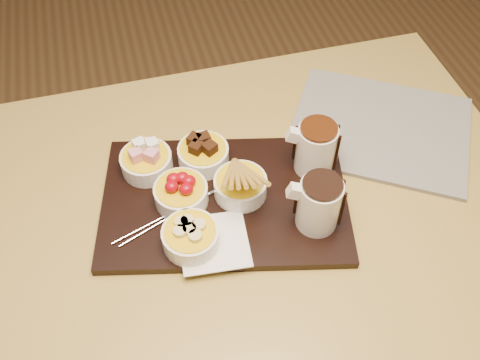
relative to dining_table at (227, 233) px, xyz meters
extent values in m
plane|color=#56381D|center=(0.00, 0.00, -0.65)|extent=(5.00, 5.00, 0.00)
cube|color=#A58B3D|center=(0.00, 0.00, 0.08)|extent=(1.20, 0.80, 0.04)
cylinder|color=#A58B3D|center=(-0.54, 0.34, -0.30)|extent=(0.06, 0.06, 0.71)
cylinder|color=#A58B3D|center=(0.54, 0.34, -0.30)|extent=(0.06, 0.06, 0.71)
cube|color=black|center=(0.00, 0.00, 0.11)|extent=(0.52, 0.40, 0.02)
cube|color=white|center=(-0.04, -0.09, 0.12)|extent=(0.13, 0.13, 0.00)
cylinder|color=white|center=(-0.13, 0.11, 0.14)|extent=(0.10, 0.10, 0.04)
cylinder|color=white|center=(-0.02, 0.10, 0.14)|extent=(0.10, 0.10, 0.04)
cylinder|color=white|center=(-0.08, 0.02, 0.14)|extent=(0.10, 0.10, 0.04)
cylinder|color=white|center=(0.03, 0.01, 0.14)|extent=(0.10, 0.10, 0.04)
cylinder|color=white|center=(-0.08, -0.08, 0.14)|extent=(0.10, 0.10, 0.04)
cylinder|color=silver|center=(0.15, -0.09, 0.17)|extent=(0.09, 0.09, 0.10)
cylinder|color=silver|center=(0.18, 0.03, 0.17)|extent=(0.09, 0.09, 0.10)
cube|color=beige|center=(0.37, 0.11, 0.10)|extent=(0.46, 0.44, 0.01)
camera|label=1|loc=(-0.13, -0.59, 0.92)|focal=40.00mm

